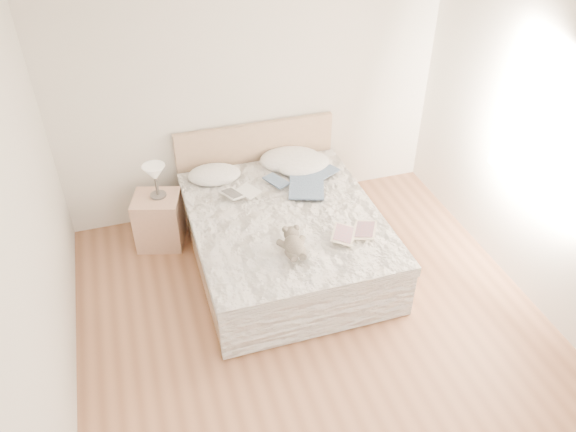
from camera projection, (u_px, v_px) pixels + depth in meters
The scene contains 16 objects.
floor at pixel (325, 346), 4.73m from camera, with size 4.00×4.50×0.00m, color brown.
ceiling at pixel (343, 24), 3.11m from camera, with size 4.00×4.50×0.00m, color white.
wall_back at pixel (252, 90), 5.64m from camera, with size 4.00×0.02×2.70m, color silver.
wall_left at pixel (27, 277), 3.44m from camera, with size 0.02×4.50×2.70m, color silver.
wall_right at pixel (570, 172), 4.40m from camera, with size 0.02×4.50×2.70m, color silver.
window at pixel (548, 143), 4.56m from camera, with size 0.02×1.30×1.10m, color white.
bed at pixel (283, 234), 5.45m from camera, with size 1.72×2.14×1.00m.
nightstand at pixel (159, 220), 5.67m from camera, with size 0.45×0.40×0.56m, color tan.
table_lamp at pixel (155, 175), 5.38m from camera, with size 0.27×0.27×0.35m.
pillow_left at pixel (214, 174), 5.69m from camera, with size 0.53×0.37×0.16m, color white.
pillow_middle at pixel (291, 159), 5.93m from camera, with size 0.66×0.46×0.20m, color white.
pillow_right at pixel (304, 164), 5.85m from camera, with size 0.58×0.40×0.17m, color white.
blouse at pixel (307, 185), 5.56m from camera, with size 0.54×0.57×0.02m, color #3C5371, non-canonical shape.
photo_book at pixel (240, 193), 5.44m from camera, with size 0.33×0.23×0.02m, color white.
childrens_book at pixel (354, 233), 4.95m from camera, with size 0.41×0.28×0.03m, color beige.
teddy_bear at pixel (294, 251), 4.71m from camera, with size 0.22×0.31×0.17m, color #685F52, non-canonical shape.
Camera 1 is at (-1.23, -2.89, 3.71)m, focal length 35.00 mm.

